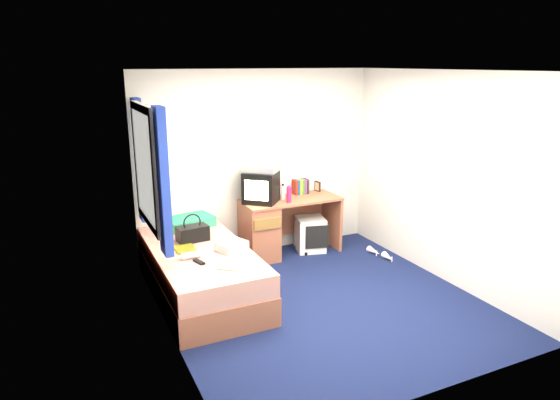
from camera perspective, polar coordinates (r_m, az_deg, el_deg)
name	(u,v)px	position (r m, az deg, el deg)	size (l,w,h in m)	color
ground	(320,302)	(5.47, 4.62, -11.50)	(3.40, 3.40, 0.00)	#0C1438
room_shell	(323,169)	(4.98, 4.98, 3.56)	(3.40, 3.40, 3.40)	white
bed	(201,272)	(5.55, -9.00, -8.15)	(1.01, 2.00, 0.54)	#A56145
pillow	(189,222)	(6.17, -10.35, -2.48)	(0.56, 0.36, 0.12)	teal
desk	(271,226)	(6.52, -1.03, -3.02)	(1.30, 0.55, 0.75)	#A56145
storage_cube	(310,234)	(6.78, 3.47, -3.90)	(0.37, 0.37, 0.46)	white
crt_tv	(261,187)	(6.32, -2.19, 1.50)	(0.55, 0.54, 0.40)	black
vcr	(261,168)	(6.27, -2.20, 3.63)	(0.42, 0.30, 0.08)	#B5B5B8
book_row	(300,187)	(6.76, 2.36, 1.54)	(0.20, 0.13, 0.20)	maroon
picture_frame	(318,186)	(6.92, 4.32, 1.58)	(0.02, 0.12, 0.14)	black
pink_water_bottle	(289,195)	(6.33, 1.03, 0.58)	(0.06, 0.06, 0.20)	#E32059
aerosol_can	(283,192)	(6.48, 0.32, 0.87)	(0.05, 0.05, 0.18)	white
handbag	(193,233)	(5.68, -9.96, -3.72)	(0.36, 0.23, 0.32)	black
towel	(232,246)	(5.35, -5.53, -5.25)	(0.29, 0.24, 0.10)	silver
magazine	(185,249)	(5.46, -10.83, -5.48)	(0.21, 0.28, 0.01)	yellow
water_bottle	(191,255)	(5.20, -10.14, -6.24)	(0.07, 0.07, 0.20)	silver
colour_swatch_fan	(228,269)	(4.89, -6.00, -7.84)	(0.22, 0.06, 0.01)	gold
remote_control	(199,262)	(5.09, -9.24, -6.98)	(0.05, 0.16, 0.02)	black
window_assembly	(149,169)	(5.30, -14.80, 3.45)	(0.11, 1.42, 1.40)	silver
white_heels	(381,254)	(6.72, 11.50, -6.11)	(0.15, 0.48, 0.09)	white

